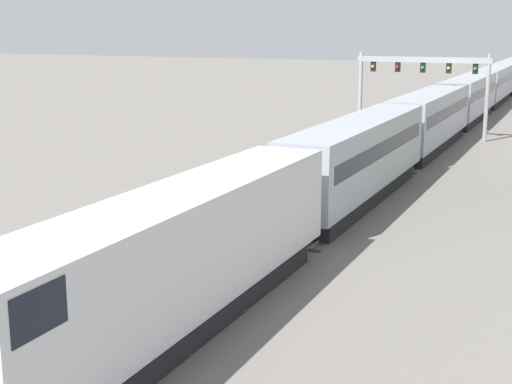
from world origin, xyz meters
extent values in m
plane|color=slate|center=(0.00, 0.00, 0.00)|extent=(400.00, 400.00, 0.00)
cube|color=slate|center=(1.28, 60.00, 0.08)|extent=(0.07, 200.00, 0.16)
cube|color=slate|center=(2.72, 60.00, 0.08)|extent=(0.07, 200.00, 0.16)
cube|color=#473828|center=(2.00, 2.00, 0.05)|extent=(2.60, 0.24, 0.10)
cube|color=#473828|center=(2.00, 6.00, 0.05)|extent=(2.60, 0.24, 0.10)
cube|color=#473828|center=(2.00, 10.00, 0.05)|extent=(2.60, 0.24, 0.10)
cube|color=#473828|center=(2.00, 14.00, 0.05)|extent=(2.60, 0.24, 0.10)
cube|color=#473828|center=(2.00, 18.00, 0.05)|extent=(2.60, 0.24, 0.10)
cube|color=#473828|center=(2.00, 22.00, 0.05)|extent=(2.60, 0.24, 0.10)
cube|color=#473828|center=(2.00, 26.00, 0.05)|extent=(2.60, 0.24, 0.10)
cube|color=#473828|center=(2.00, 30.00, 0.05)|extent=(2.60, 0.24, 0.10)
cube|color=#473828|center=(2.00, 34.00, 0.05)|extent=(2.60, 0.24, 0.10)
cube|color=#473828|center=(2.00, 38.00, 0.05)|extent=(2.60, 0.24, 0.10)
cube|color=#473828|center=(2.00, 42.00, 0.05)|extent=(2.60, 0.24, 0.10)
cube|color=#473828|center=(2.00, 46.00, 0.05)|extent=(2.60, 0.24, 0.10)
cube|color=#473828|center=(2.00, 50.00, 0.05)|extent=(2.60, 0.24, 0.10)
cube|color=#473828|center=(2.00, 54.00, 0.05)|extent=(2.60, 0.24, 0.10)
cube|color=#473828|center=(2.00, 58.00, 0.05)|extent=(2.60, 0.24, 0.10)
cube|color=#473828|center=(2.00, 62.00, 0.05)|extent=(2.60, 0.24, 0.10)
cube|color=#473828|center=(2.00, 66.00, 0.05)|extent=(2.60, 0.24, 0.10)
cube|color=#473828|center=(2.00, 70.00, 0.05)|extent=(2.60, 0.24, 0.10)
cube|color=#473828|center=(2.00, 74.00, 0.05)|extent=(2.60, 0.24, 0.10)
cube|color=#473828|center=(2.00, 78.00, 0.05)|extent=(2.60, 0.24, 0.10)
cube|color=#473828|center=(2.00, 82.00, 0.05)|extent=(2.60, 0.24, 0.10)
cube|color=#473828|center=(2.00, 86.00, 0.05)|extent=(2.60, 0.24, 0.10)
cube|color=#473828|center=(2.00, 90.00, 0.05)|extent=(2.60, 0.24, 0.10)
cube|color=#473828|center=(2.00, 94.00, 0.05)|extent=(2.60, 0.24, 0.10)
cube|color=#473828|center=(2.00, 98.00, 0.05)|extent=(2.60, 0.24, 0.10)
cube|color=#473828|center=(2.00, 102.00, 0.05)|extent=(2.60, 0.24, 0.10)
cube|color=#473828|center=(2.00, 106.00, 0.05)|extent=(2.60, 0.24, 0.10)
cube|color=#473828|center=(2.00, 110.00, 0.05)|extent=(2.60, 0.24, 0.10)
cube|color=slate|center=(-4.22, 40.00, 0.08)|extent=(0.07, 160.00, 0.16)
cube|color=slate|center=(-2.78, 40.00, 0.08)|extent=(0.07, 160.00, 0.16)
cube|color=#473828|center=(-3.50, 2.00, 0.05)|extent=(2.60, 0.24, 0.10)
cube|color=#473828|center=(-3.50, 6.00, 0.05)|extent=(2.60, 0.24, 0.10)
cube|color=#473828|center=(-3.50, 10.00, 0.05)|extent=(2.60, 0.24, 0.10)
cube|color=#473828|center=(-3.50, 14.00, 0.05)|extent=(2.60, 0.24, 0.10)
cube|color=#473828|center=(-3.50, 18.00, 0.05)|extent=(2.60, 0.24, 0.10)
cube|color=#473828|center=(-3.50, 22.00, 0.05)|extent=(2.60, 0.24, 0.10)
cube|color=#473828|center=(-3.50, 26.00, 0.05)|extent=(2.60, 0.24, 0.10)
cube|color=#473828|center=(-3.50, 30.00, 0.05)|extent=(2.60, 0.24, 0.10)
cube|color=#473828|center=(-3.50, 34.00, 0.05)|extent=(2.60, 0.24, 0.10)
cube|color=#473828|center=(-3.50, 38.00, 0.05)|extent=(2.60, 0.24, 0.10)
cube|color=#473828|center=(-3.50, 42.00, 0.05)|extent=(2.60, 0.24, 0.10)
cube|color=#473828|center=(-3.50, 46.00, 0.05)|extent=(2.60, 0.24, 0.10)
cube|color=#473828|center=(-3.50, 50.00, 0.05)|extent=(2.60, 0.24, 0.10)
cube|color=#473828|center=(-3.50, 54.00, 0.05)|extent=(2.60, 0.24, 0.10)
cube|color=#473828|center=(-3.50, 58.00, 0.05)|extent=(2.60, 0.24, 0.10)
cube|color=#473828|center=(-3.50, 62.00, 0.05)|extent=(2.60, 0.24, 0.10)
cube|color=#473828|center=(-3.50, 66.00, 0.05)|extent=(2.60, 0.24, 0.10)
cube|color=#473828|center=(-3.50, 70.00, 0.05)|extent=(2.60, 0.24, 0.10)
cube|color=#473828|center=(-3.50, 74.00, 0.05)|extent=(2.60, 0.24, 0.10)
cube|color=#473828|center=(-3.50, 78.00, 0.05)|extent=(2.60, 0.24, 0.10)
cube|color=#473828|center=(-3.50, 82.00, 0.05)|extent=(2.60, 0.24, 0.10)
cube|color=#473828|center=(-3.50, 86.00, 0.05)|extent=(2.60, 0.24, 0.10)
cube|color=#473828|center=(-3.50, 90.00, 0.05)|extent=(2.60, 0.24, 0.10)
cube|color=#473828|center=(-3.50, 94.00, 0.05)|extent=(2.60, 0.24, 0.10)
cube|color=#473828|center=(-3.50, 98.00, 0.05)|extent=(2.60, 0.24, 0.10)
cube|color=#473828|center=(-3.50, 102.00, 0.05)|extent=(2.60, 0.24, 0.10)
cube|color=#473828|center=(-3.50, 106.00, 0.05)|extent=(2.60, 0.24, 0.10)
cube|color=#473828|center=(-3.50, 110.00, 0.05)|extent=(2.60, 0.24, 0.10)
cube|color=#473828|center=(-3.50, 114.00, 0.05)|extent=(2.60, 0.24, 0.10)
cube|color=#473828|center=(-3.50, 118.00, 0.05)|extent=(2.60, 0.24, 0.10)
cube|color=silver|center=(2.00, 3.70, 2.90)|extent=(3.00, 19.40, 3.80)
cube|color=black|center=(2.00, 3.70, 0.50)|extent=(2.52, 17.46, 1.00)
cube|color=#9EA3AD|center=(2.00, 24.11, 2.90)|extent=(3.00, 19.40, 3.80)
cube|color=black|center=(2.00, 24.11, 3.30)|extent=(3.04, 17.85, 0.90)
cube|color=black|center=(2.00, 24.11, 0.50)|extent=(2.52, 17.46, 1.00)
cube|color=#9EA3AD|center=(2.00, 44.51, 2.90)|extent=(3.00, 19.40, 3.80)
cube|color=black|center=(2.00, 44.51, 3.30)|extent=(3.04, 17.85, 0.90)
cube|color=black|center=(2.00, 44.51, 0.50)|extent=(2.52, 17.46, 1.00)
cube|color=#9EA3AD|center=(2.00, 64.92, 2.90)|extent=(3.00, 19.40, 3.80)
cube|color=black|center=(2.00, 64.92, 3.30)|extent=(3.04, 17.85, 0.90)
cube|color=black|center=(2.00, 64.92, 0.50)|extent=(2.52, 17.46, 1.00)
cube|color=#9EA3AD|center=(2.00, 85.32, 2.90)|extent=(3.00, 19.40, 3.80)
cube|color=black|center=(2.00, 85.32, 3.30)|extent=(3.04, 17.85, 0.90)
cube|color=black|center=(2.00, 85.32, 0.50)|extent=(2.52, 17.46, 1.00)
cube|color=#9EA3AD|center=(2.00, 105.72, 2.90)|extent=(3.00, 19.40, 3.80)
cube|color=black|center=(2.00, 105.72, 3.30)|extent=(3.04, 17.85, 0.90)
cube|color=black|center=(2.00, 105.72, 0.50)|extent=(2.52, 17.46, 1.00)
cylinder|color=#999BA0|center=(-6.00, 51.21, 3.84)|extent=(0.36, 0.36, 7.67)
cylinder|color=#999BA0|center=(5.50, 51.21, 3.84)|extent=(0.36, 0.36, 7.67)
cube|color=#999BA0|center=(-0.25, 51.21, 7.07)|extent=(12.10, 0.36, 0.50)
cube|color=black|center=(-4.85, 51.26, 6.37)|extent=(0.44, 0.32, 0.90)
sphere|color=yellow|center=(-4.85, 51.07, 6.37)|extent=(0.28, 0.28, 0.28)
cube|color=black|center=(-2.55, 51.26, 6.37)|extent=(0.44, 0.32, 0.90)
sphere|color=red|center=(-2.55, 51.07, 6.37)|extent=(0.28, 0.28, 0.28)
cube|color=black|center=(-0.25, 51.26, 6.37)|extent=(0.44, 0.32, 0.90)
sphere|color=green|center=(-0.25, 51.07, 6.37)|extent=(0.28, 0.28, 0.28)
cube|color=black|center=(2.05, 51.26, 6.37)|extent=(0.44, 0.32, 0.90)
sphere|color=yellow|center=(2.05, 51.07, 6.37)|extent=(0.28, 0.28, 0.28)
cube|color=black|center=(4.35, 51.26, 6.37)|extent=(0.44, 0.32, 0.90)
sphere|color=green|center=(4.35, 51.07, 6.37)|extent=(0.28, 0.28, 0.28)
camera|label=1|loc=(13.91, -16.48, 10.02)|focal=51.94mm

